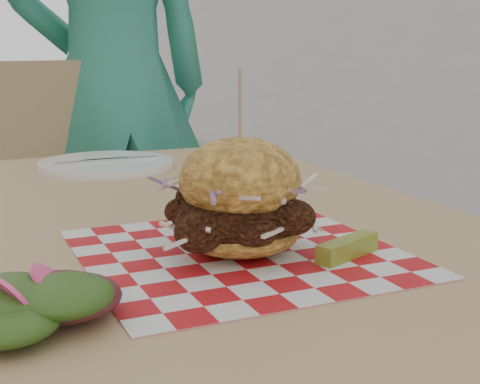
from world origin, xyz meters
The scene contains 9 objects.
diner centered at (-0.05, 1.38, 0.87)m, with size 0.64×0.42×1.75m, color #329173.
patio_table centered at (-0.24, 0.23, 0.67)m, with size 0.80×1.20×0.75m.
patio_chair centered at (-0.27, 1.22, 0.55)m, with size 0.52×0.53×0.95m.
paper_liner centered at (-0.23, 0.02, 0.75)m, with size 0.36×0.36×0.00m, color red.
sandwich centered at (-0.23, 0.02, 0.81)m, with size 0.19×0.19×0.21m.
pickle_spear centered at (-0.12, -0.05, 0.76)m, with size 0.10×0.02×0.02m, color olive.
side_salad centered at (-0.48, -0.11, 0.76)m, with size 0.13×0.14×0.05m.
place_setting centered at (-0.24, 0.65, 0.76)m, with size 0.27×0.27×0.02m.
kraft_tray centered at (0.02, 0.57, 0.77)m, with size 0.15×0.12×0.06m.
Camera 1 is at (-0.54, -0.68, 0.99)m, focal length 50.00 mm.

